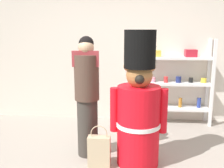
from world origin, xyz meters
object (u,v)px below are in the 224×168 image
merchandise_shelf (172,81)px  person_shopper (87,95)px  teddy_bear_guard (139,109)px  shopping_bag (99,151)px

merchandise_shelf → person_shopper: size_ratio=0.95×
teddy_bear_guard → shopping_bag: teddy_bear_guard is taller
merchandise_shelf → shopping_bag: merchandise_shelf is taller
shopping_bag → merchandise_shelf: bearing=56.8°
teddy_bear_guard → person_shopper: 0.70m
person_shopper → shopping_bag: 0.73m
shopping_bag → person_shopper: bearing=120.8°
merchandise_shelf → teddy_bear_guard: (-0.62, -1.53, -0.06)m
shopping_bag → teddy_bear_guard: bearing=16.6°
person_shopper → teddy_bear_guard: bearing=-15.5°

